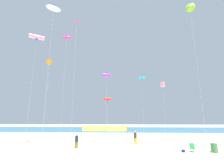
{
  "coord_description": "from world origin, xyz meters",
  "views": [
    {
      "loc": [
        1.45,
        -14.83,
        3.84
      ],
      "look_at": [
        0.5,
        8.17,
        8.72
      ],
      "focal_mm": 24.48,
      "sensor_mm": 36.0,
      "label": 1
    }
  ],
  "objects_px": {
    "kite_white_inflatable": "(54,9)",
    "kite_pink_tube": "(37,37)",
    "beach_handbag": "(183,151)",
    "kite_red_tube": "(107,99)",
    "volleyball_net": "(104,129)",
    "kite_magenta_inflatable": "(67,38)",
    "kite_violet_inflatable": "(106,75)",
    "trash_barrel": "(214,148)",
    "kite_cyan_tube": "(142,78)",
    "kite_pink_box": "(163,84)",
    "kite_orange_delta": "(50,62)",
    "kite_lime_delta": "(190,7)",
    "beachgoer_charcoal_shirt": "(135,137)",
    "folding_beach_chair": "(193,147)",
    "kite_magenta_diamond": "(77,26)",
    "beachgoer_navy_shirt": "(77,140)"
  },
  "relations": [
    {
      "from": "volleyball_net",
      "to": "kite_magenta_inflatable",
      "type": "relative_size",
      "value": 0.38
    },
    {
      "from": "trash_barrel",
      "to": "kite_red_tube",
      "type": "xyz_separation_m",
      "value": [
        -12.26,
        8.02,
        6.25
      ]
    },
    {
      "from": "kite_red_tube",
      "to": "kite_white_inflatable",
      "type": "height_order",
      "value": "kite_white_inflatable"
    },
    {
      "from": "trash_barrel",
      "to": "kite_white_inflatable",
      "type": "bearing_deg",
      "value": 174.41
    },
    {
      "from": "kite_pink_tube",
      "to": "folding_beach_chair",
      "type": "bearing_deg",
      "value": -11.69
    },
    {
      "from": "kite_red_tube",
      "to": "kite_pink_box",
      "type": "height_order",
      "value": "kite_pink_box"
    },
    {
      "from": "trash_barrel",
      "to": "beachgoer_charcoal_shirt",
      "type": "bearing_deg",
      "value": 149.24
    },
    {
      "from": "kite_violet_inflatable",
      "to": "trash_barrel",
      "type": "bearing_deg",
      "value": -19.12
    },
    {
      "from": "beachgoer_charcoal_shirt",
      "to": "kite_orange_delta",
      "type": "distance_m",
      "value": 22.67
    },
    {
      "from": "kite_white_inflatable",
      "to": "kite_orange_delta",
      "type": "height_order",
      "value": "kite_white_inflatable"
    },
    {
      "from": "volleyball_net",
      "to": "kite_orange_delta",
      "type": "xyz_separation_m",
      "value": [
        -11.71,
        1.95,
        13.25
      ]
    },
    {
      "from": "volleyball_net",
      "to": "kite_magenta_inflatable",
      "type": "height_order",
      "value": "kite_magenta_inflatable"
    },
    {
      "from": "beachgoer_navy_shirt",
      "to": "kite_cyan_tube",
      "type": "distance_m",
      "value": 20.89
    },
    {
      "from": "beachgoer_navy_shirt",
      "to": "kite_lime_delta",
      "type": "distance_m",
      "value": 24.7
    },
    {
      "from": "kite_pink_tube",
      "to": "kite_cyan_tube",
      "type": "distance_m",
      "value": 22.3
    },
    {
      "from": "kite_magenta_diamond",
      "to": "kite_violet_inflatable",
      "type": "bearing_deg",
      "value": -11.43
    },
    {
      "from": "volleyball_net",
      "to": "kite_pink_box",
      "type": "distance_m",
      "value": 14.3
    },
    {
      "from": "kite_cyan_tube",
      "to": "kite_pink_box",
      "type": "bearing_deg",
      "value": -46.75
    },
    {
      "from": "beach_handbag",
      "to": "kite_magenta_diamond",
      "type": "height_order",
      "value": "kite_magenta_diamond"
    },
    {
      "from": "kite_white_inflatable",
      "to": "beachgoer_navy_shirt",
      "type": "bearing_deg",
      "value": -4.87
    },
    {
      "from": "kite_white_inflatable",
      "to": "kite_pink_tube",
      "type": "bearing_deg",
      "value": 143.84
    },
    {
      "from": "kite_white_inflatable",
      "to": "kite_lime_delta",
      "type": "bearing_deg",
      "value": 0.6
    },
    {
      "from": "beachgoer_navy_shirt",
      "to": "beach_handbag",
      "type": "height_order",
      "value": "beachgoer_navy_shirt"
    },
    {
      "from": "beachgoer_navy_shirt",
      "to": "folding_beach_chair",
      "type": "bearing_deg",
      "value": 139.59
    },
    {
      "from": "kite_cyan_tube",
      "to": "kite_magenta_inflatable",
      "type": "bearing_deg",
      "value": -165.45
    },
    {
      "from": "beach_handbag",
      "to": "kite_red_tube",
      "type": "distance_m",
      "value": 13.69
    },
    {
      "from": "kite_orange_delta",
      "to": "kite_magenta_diamond",
      "type": "height_order",
      "value": "kite_magenta_diamond"
    },
    {
      "from": "beachgoer_charcoal_shirt",
      "to": "kite_white_inflatable",
      "type": "bearing_deg",
      "value": -21.97
    },
    {
      "from": "trash_barrel",
      "to": "folding_beach_chair",
      "type": "bearing_deg",
      "value": 173.65
    },
    {
      "from": "kite_violet_inflatable",
      "to": "kite_white_inflatable",
      "type": "bearing_deg",
      "value": -164.36
    },
    {
      "from": "folding_beach_chair",
      "to": "kite_pink_box",
      "type": "height_order",
      "value": "kite_pink_box"
    },
    {
      "from": "volleyball_net",
      "to": "beach_handbag",
      "type": "bearing_deg",
      "value": -45.05
    },
    {
      "from": "kite_red_tube",
      "to": "kite_violet_inflatable",
      "type": "bearing_deg",
      "value": -88.5
    },
    {
      "from": "beachgoer_charcoal_shirt",
      "to": "folding_beach_chair",
      "type": "height_order",
      "value": "beachgoer_charcoal_shirt"
    },
    {
      "from": "kite_lime_delta",
      "to": "kite_violet_inflatable",
      "type": "distance_m",
      "value": 16.09
    },
    {
      "from": "volleyball_net",
      "to": "kite_pink_tube",
      "type": "xyz_separation_m",
      "value": [
        -11.08,
        -4.79,
        15.19
      ]
    },
    {
      "from": "kite_lime_delta",
      "to": "kite_white_inflatable",
      "type": "bearing_deg",
      "value": -179.4
    },
    {
      "from": "trash_barrel",
      "to": "kite_magenta_diamond",
      "type": "xyz_separation_m",
      "value": [
        -17.45,
        5.28,
        18.54
      ]
    },
    {
      "from": "kite_magenta_diamond",
      "to": "kite_pink_box",
      "type": "bearing_deg",
      "value": 22.68
    },
    {
      "from": "kite_orange_delta",
      "to": "kite_cyan_tube",
      "type": "bearing_deg",
      "value": 12.01
    },
    {
      "from": "beachgoer_navy_shirt",
      "to": "kite_pink_box",
      "type": "relative_size",
      "value": 0.17
    },
    {
      "from": "beachgoer_charcoal_shirt",
      "to": "kite_cyan_tube",
      "type": "bearing_deg",
      "value": -140.09
    },
    {
      "from": "folding_beach_chair",
      "to": "kite_pink_tube",
      "type": "height_order",
      "value": "kite_pink_tube"
    },
    {
      "from": "kite_lime_delta",
      "to": "kite_magenta_diamond",
      "type": "xyz_separation_m",
      "value": [
        -17.86,
        3.1,
        -0.73
      ]
    },
    {
      "from": "folding_beach_chair",
      "to": "trash_barrel",
      "type": "relative_size",
      "value": 0.92
    },
    {
      "from": "beachgoer_navy_shirt",
      "to": "kite_white_inflatable",
      "type": "distance_m",
      "value": 19.61
    },
    {
      "from": "beachgoer_charcoal_shirt",
      "to": "kite_violet_inflatable",
      "type": "distance_m",
      "value": 9.88
    },
    {
      "from": "trash_barrel",
      "to": "kite_violet_inflatable",
      "type": "xyz_separation_m",
      "value": [
        -12.16,
        4.22,
        9.44
      ]
    },
    {
      "from": "beachgoer_charcoal_shirt",
      "to": "kite_pink_box",
      "type": "relative_size",
      "value": 0.17
    },
    {
      "from": "folding_beach_chair",
      "to": "trash_barrel",
      "type": "xyz_separation_m",
      "value": [
        2.19,
        -0.24,
        0.01
      ]
    }
  ]
}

